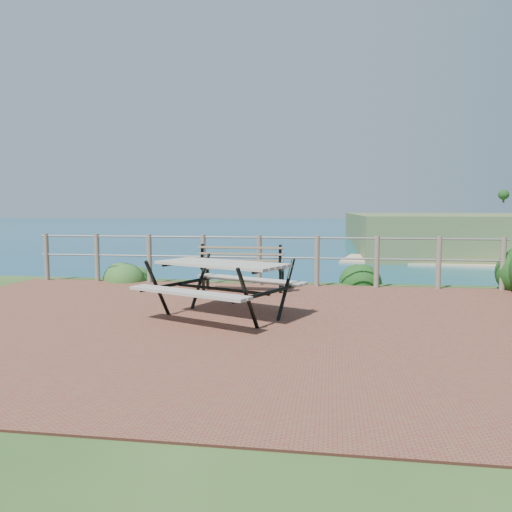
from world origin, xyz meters
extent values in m
cube|color=brown|center=(0.00, 0.00, 0.00)|extent=(10.00, 7.00, 0.12)
plane|color=#136972|center=(0.00, 200.00, 0.00)|extent=(1200.00, 1200.00, 0.00)
cylinder|color=#6B5B4C|center=(-4.60, 3.35, 0.52)|extent=(0.10, 0.10, 1.00)
cylinder|color=#6B5B4C|center=(-3.45, 3.35, 0.52)|extent=(0.10, 0.10, 1.00)
cylinder|color=#6B5B4C|center=(-2.30, 3.35, 0.52)|extent=(0.10, 0.10, 1.00)
cylinder|color=#6B5B4C|center=(-1.15, 3.35, 0.52)|extent=(0.10, 0.10, 1.00)
cylinder|color=#6B5B4C|center=(0.00, 3.35, 0.52)|extent=(0.10, 0.10, 1.00)
cylinder|color=#6B5B4C|center=(1.15, 3.35, 0.52)|extent=(0.10, 0.10, 1.00)
cylinder|color=#6B5B4C|center=(2.30, 3.35, 0.52)|extent=(0.10, 0.10, 1.00)
cylinder|color=#6B5B4C|center=(3.45, 3.35, 0.52)|extent=(0.10, 0.10, 1.00)
cylinder|color=#6B5B4C|center=(4.60, 3.35, 0.52)|extent=(0.10, 0.10, 1.00)
cylinder|color=slate|center=(0.00, 3.35, 0.97)|extent=(9.40, 0.04, 0.04)
cylinder|color=slate|center=(0.00, 3.35, 0.57)|extent=(9.40, 0.04, 0.04)
cube|color=#A49E93|center=(-0.08, 0.23, 0.77)|extent=(1.98, 1.45, 0.04)
cube|color=#A49E93|center=(-0.08, 0.23, 0.47)|extent=(1.77, 1.00, 0.04)
cube|color=#A49E93|center=(-0.08, 0.23, 0.47)|extent=(1.77, 1.00, 0.04)
cylinder|color=black|center=(-0.08, 0.23, 0.42)|extent=(1.45, 0.70, 0.04)
cube|color=brown|center=(-0.19, 2.57, 0.45)|extent=(1.57, 0.44, 0.04)
cube|color=brown|center=(-0.19, 2.57, 0.72)|extent=(1.56, 0.17, 0.36)
cube|color=black|center=(-0.19, 2.57, 0.23)|extent=(0.05, 0.06, 0.43)
cube|color=black|center=(-0.19, 2.57, 0.23)|extent=(0.05, 0.06, 0.43)
cube|color=black|center=(-0.19, 2.57, 0.23)|extent=(0.05, 0.06, 0.43)
cube|color=black|center=(-0.19, 2.57, 0.23)|extent=(0.05, 0.06, 0.43)
ellipsoid|color=#23541F|center=(-3.02, 3.71, 0.00)|extent=(0.80, 0.80, 0.56)
ellipsoid|color=#133F14|center=(2.10, 4.00, 0.00)|extent=(0.81, 0.81, 0.56)
camera|label=1|loc=(1.42, -6.48, 1.51)|focal=35.00mm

